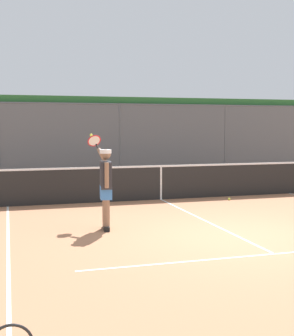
# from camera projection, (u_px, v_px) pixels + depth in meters

# --- Properties ---
(ground_plane) EXTENTS (60.00, 60.00, 0.00)m
(ground_plane) POSITION_uv_depth(u_px,v_px,m) (238.00, 236.00, 8.79)
(ground_plane) COLOR #B27551
(court_line_markings) EXTENTS (8.28, 10.68, 0.01)m
(court_line_markings) POSITION_uv_depth(u_px,v_px,m) (283.00, 258.00, 7.34)
(court_line_markings) COLOR white
(court_line_markings) RESTS_ON ground
(fence_backdrop) EXTENTS (20.47, 1.37, 3.15)m
(fence_backdrop) POSITION_uv_depth(u_px,v_px,m) (116.00, 138.00, 18.42)
(fence_backdrop) COLOR #565B60
(fence_backdrop) RESTS_ON ground
(tennis_net) EXTENTS (10.63, 0.09, 1.07)m
(tennis_net) POSITION_uv_depth(u_px,v_px,m) (161.00, 182.00, 13.14)
(tennis_net) COLOR #2D2D2D
(tennis_net) RESTS_ON ground
(tennis_player) EXTENTS (0.37, 1.38, 1.89)m
(tennis_player) POSITION_uv_depth(u_px,v_px,m) (105.00, 183.00, 9.34)
(tennis_player) COLOR black
(tennis_player) RESTS_ON ground
(tennis_ball_mid_court) EXTENTS (0.07, 0.07, 0.07)m
(tennis_ball_mid_court) POSITION_uv_depth(u_px,v_px,m) (229.00, 199.00, 13.05)
(tennis_ball_mid_court) COLOR #D6E042
(tennis_ball_mid_court) RESTS_ON ground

